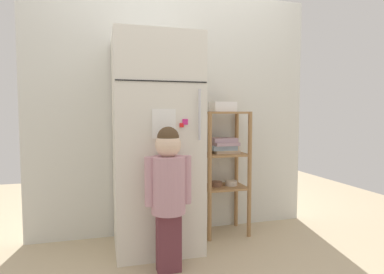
# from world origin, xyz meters

# --- Properties ---
(ground_plane) EXTENTS (6.00, 6.00, 0.00)m
(ground_plane) POSITION_xyz_m (0.00, 0.00, 0.00)
(ground_plane) COLOR tan
(kitchen_wall_back) EXTENTS (2.60, 0.03, 2.20)m
(kitchen_wall_back) POSITION_xyz_m (0.00, 0.35, 1.10)
(kitchen_wall_back) COLOR silver
(kitchen_wall_back) RESTS_ON ground
(refrigerator) EXTENTS (0.67, 0.64, 1.70)m
(refrigerator) POSITION_xyz_m (-0.23, 0.02, 0.85)
(refrigerator) COLOR silver
(refrigerator) RESTS_ON ground
(child_standing) EXTENTS (0.32, 0.24, 1.01)m
(child_standing) POSITION_xyz_m (-0.22, -0.42, 0.61)
(child_standing) COLOR brown
(child_standing) RESTS_ON ground
(pantry_shelf_unit) EXTENTS (0.41, 0.32, 1.11)m
(pantry_shelf_unit) POSITION_xyz_m (0.41, 0.16, 0.69)
(pantry_shelf_unit) COLOR #9E7247
(pantry_shelf_unit) RESTS_ON ground
(fruit_bin) EXTENTS (0.20, 0.17, 0.09)m
(fruit_bin) POSITION_xyz_m (0.40, 0.16, 1.15)
(fruit_bin) COLOR white
(fruit_bin) RESTS_ON pantry_shelf_unit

